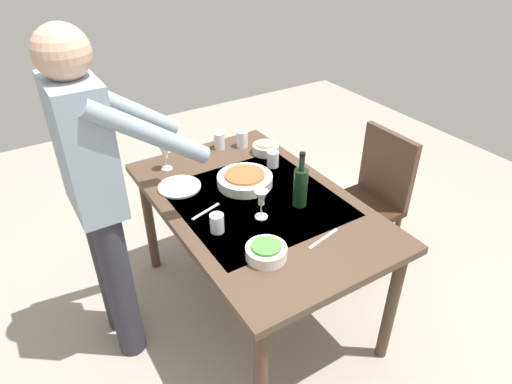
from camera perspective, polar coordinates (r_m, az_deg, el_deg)
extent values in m
plane|color=#9E9384|center=(2.79, 0.00, -14.17)|extent=(6.00, 6.00, 0.00)
cube|color=#4C3828|center=(2.30, 0.00, -1.46)|extent=(1.45, 0.91, 0.04)
cube|color=beige|center=(2.29, 0.00, -1.09)|extent=(0.80, 0.77, 0.00)
cylinder|color=#4C3828|center=(2.38, 16.91, -13.85)|extent=(0.06, 0.06, 0.72)
cylinder|color=#4C3828|center=(3.15, -0.35, 0.59)|extent=(0.06, 0.06, 0.72)
cylinder|color=#4C3828|center=(2.03, 0.59, -22.90)|extent=(0.06, 0.06, 0.72)
cylinder|color=#4C3828|center=(2.89, -13.48, -3.73)|extent=(0.06, 0.06, 0.72)
cube|color=#352114|center=(2.86, 13.23, -2.00)|extent=(0.40, 0.40, 0.04)
cube|color=#4C3828|center=(2.85, 16.47, 3.17)|extent=(0.40, 0.04, 0.45)
cylinder|color=#4C3828|center=(3.01, 17.26, -6.07)|extent=(0.04, 0.04, 0.43)
cylinder|color=#4C3828|center=(3.18, 12.87, -2.91)|extent=(0.04, 0.04, 0.43)
cylinder|color=#4C3828|center=(2.80, 12.49, -8.53)|extent=(0.04, 0.04, 0.43)
cylinder|color=#4C3828|center=(2.99, 8.10, -4.98)|extent=(0.04, 0.04, 0.43)
cylinder|color=#2D2D38|center=(2.51, -18.36, -8.88)|extent=(0.14, 0.14, 0.88)
cylinder|color=#2D2D38|center=(2.36, -16.99, -11.71)|extent=(0.14, 0.14, 0.88)
cube|color=#8C9EAD|center=(2.03, -21.16, 5.34)|extent=(0.36, 0.20, 0.60)
sphere|color=tan|center=(1.89, -23.63, 16.09)|extent=(0.22, 0.22, 0.22)
cylinder|color=#8C9EAD|center=(2.19, -16.61, 10.43)|extent=(0.08, 0.52, 0.40)
cylinder|color=#8C9EAD|center=(1.89, -13.44, 7.29)|extent=(0.08, 0.52, 0.40)
cylinder|color=black|center=(2.22, 5.70, 0.54)|extent=(0.07, 0.07, 0.20)
cylinder|color=black|center=(2.15, 5.90, 3.70)|extent=(0.03, 0.03, 0.08)
cylinder|color=black|center=(2.12, 5.97, 4.83)|extent=(0.03, 0.03, 0.02)
cylinder|color=white|center=(2.62, -11.34, 2.98)|extent=(0.06, 0.06, 0.01)
cylinder|color=white|center=(2.60, -11.43, 3.70)|extent=(0.01, 0.01, 0.07)
cone|color=white|center=(2.57, -11.60, 5.11)|extent=(0.07, 0.07, 0.07)
cylinder|color=beige|center=(2.58, -11.55, 4.67)|extent=(0.03, 0.03, 0.03)
cylinder|color=white|center=(2.17, 0.66, -3.18)|extent=(0.06, 0.06, 0.01)
cylinder|color=white|center=(2.15, 0.67, -2.36)|extent=(0.01, 0.01, 0.07)
cone|color=white|center=(2.11, 0.68, -0.75)|extent=(0.07, 0.07, 0.07)
cylinder|color=beige|center=(2.12, 0.67, -1.25)|extent=(0.03, 0.03, 0.03)
cylinder|color=silver|center=(2.57, 2.17, 4.24)|extent=(0.07, 0.07, 0.09)
cylinder|color=silver|center=(2.78, -4.72, 6.56)|extent=(0.07, 0.07, 0.10)
cylinder|color=silver|center=(2.06, -5.02, -4.00)|extent=(0.07, 0.07, 0.09)
cylinder|color=silver|center=(2.80, -1.79, 6.80)|extent=(0.07, 0.07, 0.10)
cylinder|color=white|center=(2.41, -1.44, 1.52)|extent=(0.30, 0.30, 0.05)
cylinder|color=#C6562D|center=(2.40, -1.45, 1.99)|extent=(0.22, 0.22, 0.03)
cylinder|color=white|center=(1.92, 1.32, -7.72)|extent=(0.18, 0.18, 0.05)
cylinder|color=#4C843D|center=(1.91, 1.33, -7.20)|extent=(0.13, 0.13, 0.03)
cylinder|color=white|center=(2.73, 1.24, 5.55)|extent=(0.16, 0.16, 0.05)
cylinder|color=tan|center=(2.72, 1.25, 5.98)|extent=(0.12, 0.12, 0.03)
cylinder|color=white|center=(2.43, -9.77, 0.68)|extent=(0.23, 0.23, 0.01)
cube|color=silver|center=(2.06, 8.64, -5.91)|extent=(0.06, 0.20, 0.00)
cube|color=silver|center=(2.22, -6.44, -2.49)|extent=(0.07, 0.18, 0.00)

